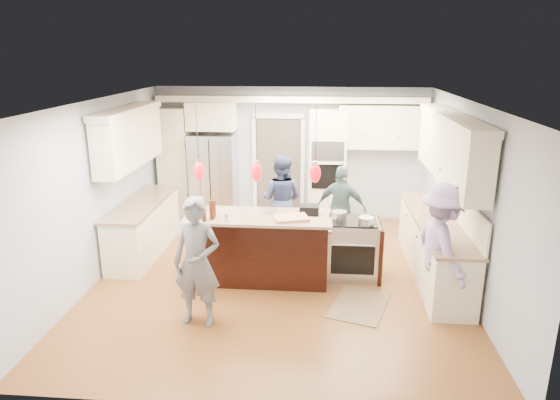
% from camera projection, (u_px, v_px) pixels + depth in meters
% --- Properties ---
extents(ground_plane, '(6.00, 6.00, 0.00)m').
position_uv_depth(ground_plane, '(278.00, 277.00, 7.78)').
color(ground_plane, '#996529').
rests_on(ground_plane, ground).
extents(room_shell, '(5.54, 6.04, 2.72)m').
position_uv_depth(room_shell, '(278.00, 163.00, 7.26)').
color(room_shell, '#B2BCC6').
rests_on(room_shell, ground).
extents(refrigerator, '(0.90, 0.70, 1.80)m').
position_uv_depth(refrigerator, '(214.00, 178.00, 10.17)').
color(refrigerator, '#B7B7BC').
rests_on(refrigerator, ground).
extents(oven_column, '(0.72, 0.69, 2.30)m').
position_uv_depth(oven_column, '(327.00, 167.00, 9.94)').
color(oven_column, '#F3EBC5').
rests_on(oven_column, ground).
extents(back_upper_cabinets, '(5.30, 0.61, 2.54)m').
position_uv_depth(back_upper_cabinets, '(253.00, 140.00, 10.00)').
color(back_upper_cabinets, '#F3EBC5').
rests_on(back_upper_cabinets, ground).
extents(right_counter_run, '(0.64, 3.10, 2.51)m').
position_uv_depth(right_counter_run, '(440.00, 211.00, 7.57)').
color(right_counter_run, '#F3EBC5').
rests_on(right_counter_run, ground).
extents(left_cabinets, '(0.64, 2.30, 2.51)m').
position_uv_depth(left_cabinets, '(139.00, 194.00, 8.44)').
color(left_cabinets, '#F3EBC5').
rests_on(left_cabinets, ground).
extents(kitchen_island, '(2.10, 1.46, 1.12)m').
position_uv_depth(kitchen_island, '(263.00, 246.00, 7.73)').
color(kitchen_island, black).
rests_on(kitchen_island, ground).
extents(island_range, '(0.82, 0.71, 0.92)m').
position_uv_depth(island_range, '(354.00, 248.00, 7.70)').
color(island_range, '#B7B7BC').
rests_on(island_range, ground).
extents(pendant_lights, '(1.75, 0.15, 1.03)m').
position_uv_depth(pendant_lights, '(256.00, 172.00, 6.80)').
color(pendant_lights, black).
rests_on(pendant_lights, ground).
extents(person_bar_end, '(0.65, 0.47, 1.68)m').
position_uv_depth(person_bar_end, '(197.00, 262.00, 6.26)').
color(person_bar_end, slate).
rests_on(person_bar_end, ground).
extents(person_far_left, '(0.93, 0.80, 1.62)m').
position_uv_depth(person_far_left, '(281.00, 199.00, 9.00)').
color(person_far_left, navy).
rests_on(person_far_left, ground).
extents(person_far_right, '(0.94, 0.58, 1.49)m').
position_uv_depth(person_far_right, '(341.00, 208.00, 8.73)').
color(person_far_right, '#466262').
rests_on(person_far_right, ground).
extents(person_range_side, '(0.90, 1.26, 1.76)m').
position_uv_depth(person_range_side, '(442.00, 248.00, 6.61)').
color(person_range_side, '#A38BBC').
rests_on(person_range_side, ground).
extents(floor_rug, '(0.96, 1.17, 0.01)m').
position_uv_depth(floor_rug, '(359.00, 305.00, 6.91)').
color(floor_rug, '#836547').
rests_on(floor_rug, ground).
extents(water_bottle, '(0.09, 0.09, 0.32)m').
position_uv_depth(water_bottle, '(201.00, 208.00, 6.95)').
color(water_bottle, silver).
rests_on(water_bottle, kitchen_island).
extents(beer_bottle_a, '(0.08, 0.08, 0.27)m').
position_uv_depth(beer_bottle_a, '(212.00, 210.00, 6.96)').
color(beer_bottle_a, '#40190B').
rests_on(beer_bottle_a, kitchen_island).
extents(beer_bottle_b, '(0.06, 0.06, 0.24)m').
position_uv_depth(beer_bottle_b, '(204.00, 213.00, 6.88)').
color(beer_bottle_b, '#40190B').
rests_on(beer_bottle_b, kitchen_island).
extents(beer_bottle_c, '(0.08, 0.08, 0.23)m').
position_uv_depth(beer_bottle_c, '(214.00, 209.00, 7.08)').
color(beer_bottle_c, '#40190B').
rests_on(beer_bottle_c, kitchen_island).
extents(drink_can, '(0.07, 0.07, 0.11)m').
position_uv_depth(drink_can, '(227.00, 218.00, 6.89)').
color(drink_can, '#B7B7BC').
rests_on(drink_can, kitchen_island).
extents(cutting_board, '(0.54, 0.45, 0.04)m').
position_uv_depth(cutting_board, '(291.00, 218.00, 6.99)').
color(cutting_board, tan).
rests_on(cutting_board, kitchen_island).
extents(pot_large, '(0.22, 0.22, 0.13)m').
position_uv_depth(pot_large, '(339.00, 216.00, 7.57)').
color(pot_large, '#B7B7BC').
rests_on(pot_large, island_range).
extents(pot_small, '(0.23, 0.23, 0.11)m').
position_uv_depth(pot_small, '(366.00, 221.00, 7.37)').
color(pot_small, '#B7B7BC').
rests_on(pot_small, island_range).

